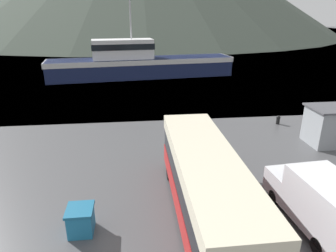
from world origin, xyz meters
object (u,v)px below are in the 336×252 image
Objects in this scene: tour_bus at (205,183)px; delivery_van at (321,202)px; storage_bin at (81,220)px; dock_kiosk at (330,126)px; fishing_boat at (138,63)px.

tour_bus reaches higher than delivery_van.
dock_kiosk is (15.81, 7.42, 0.76)m from storage_bin.
tour_bus reaches higher than storage_bin.
fishing_boat is (-2.19, 32.22, 0.21)m from tour_bus.
delivery_van is (4.70, -1.14, -0.51)m from tour_bus.
storage_bin is (-10.00, 0.86, -0.71)m from delivery_van.
storage_bin is at bearing -176.97° from tour_bus.
fishing_boat is (-6.90, 33.36, 0.72)m from delivery_van.
storage_bin is 17.48m from dock_kiosk.
dock_kiosk reaches higher than delivery_van.
fishing_boat is at bearing 93.91° from tour_bus.
fishing_boat reaches higher than dock_kiosk.
tour_bus is 32.29m from fishing_boat.
tour_bus is 1.90× the size of delivery_van.
fishing_boat is 8.78× the size of dock_kiosk.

